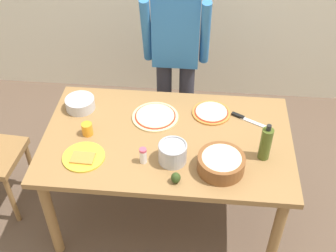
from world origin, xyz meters
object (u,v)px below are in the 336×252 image
Objects in this scene: pizza_cooked_on_tray at (211,112)px; plate_with_slice at (84,157)px; mixing_bowl_steel at (80,104)px; popcorn_bowl at (221,162)px; avocado at (176,178)px; cup_orange at (87,129)px; dining_table at (167,147)px; person_cook at (176,51)px; pizza_raw_on_board at (155,116)px; salt_shaker at (143,155)px; olive_oil_bottle at (266,143)px; chef_knife at (246,119)px; steel_pot at (173,153)px.

pizza_cooked_on_tray is 1.01× the size of plate_with_slice.
pizza_cooked_on_tray is at bearing 1.65° from mixing_bowl_steel.
popcorn_bowl is 4.00× the size of avocado.
plate_with_slice is 0.83m from popcorn_bowl.
mixing_bowl_steel is at bearing 113.34° from cup_orange.
person_cook is (-0.01, 0.76, 0.27)m from dining_table.
mixing_bowl_steel is at bearing 174.28° from pizza_raw_on_board.
plate_with_slice is 0.93× the size of popcorn_bowl.
salt_shaker reaches higher than plate_with_slice.
olive_oil_bottle is 0.96× the size of chef_knife.
olive_oil_bottle reaches higher than pizza_raw_on_board.
mixing_bowl_steel is 2.86× the size of avocado.
plate_with_slice is (-0.39, -0.42, -0.00)m from pizza_raw_on_board.
popcorn_bowl reaches higher than chef_knife.
mixing_bowl_steel is (-0.63, 0.24, 0.13)m from dining_table.
avocado is (0.71, -0.62, -0.01)m from mixing_bowl_steel.
popcorn_bowl is 3.29× the size of cup_orange.
mixing_bowl_steel is at bearing 163.45° from olive_oil_bottle.
salt_shaker is 0.40× the size of chef_knife.
popcorn_bowl reaches higher than mixing_bowl_steel.
popcorn_bowl is 0.29m from olive_oil_bottle.
steel_pot reaches higher than avocado.
pizza_raw_on_board is at bearing 118.03° from dining_table.
popcorn_bowl is (0.06, -0.52, 0.05)m from pizza_cooked_on_tray.
person_cook is 0.60m from pizza_raw_on_board.
pizza_cooked_on_tray is 0.90m from mixing_bowl_steel.
cup_orange is (-0.02, 0.22, 0.03)m from plate_with_slice.
mixing_bowl_steel is (-0.62, -0.52, -0.14)m from person_cook.
pizza_raw_on_board is (-0.10, 0.19, 0.10)m from dining_table.
cup_orange reaches higher than plate_with_slice.
avocado is at bearing -71.93° from pizza_raw_on_board.
cup_orange is at bearing -177.86° from dining_table.
avocado is at bearing -13.76° from plate_with_slice.
dining_table is 18.82× the size of cup_orange.
mixing_bowl_steel is 1.28m from olive_oil_bottle.
chef_knife is (0.52, -0.54, -0.17)m from person_cook.
popcorn_bowl is (0.35, -1.01, -0.12)m from person_cook.
pizza_cooked_on_tray is at bearing 43.70° from dining_table.
person_cook is 6.06× the size of chef_knife.
mixing_bowl_steel is (-0.14, 0.48, 0.03)m from plate_with_slice.
olive_oil_bottle is (0.70, -0.31, 0.10)m from pizza_raw_on_board.
salt_shaker reaches higher than cup_orange.
pizza_raw_on_board is 1.23× the size of olive_oil_bottle.
person_cook is 0.82m from mixing_bowl_steel.
dining_table is 0.30m from salt_shaker.
dining_table is 6.15× the size of plate_with_slice.
steel_pot is at bearing -75.97° from dining_table.
dining_table is 0.55m from plate_with_slice.
olive_oil_bottle is at bearing 8.54° from salt_shaker.
cup_orange is at bearing 161.68° from steel_pot.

